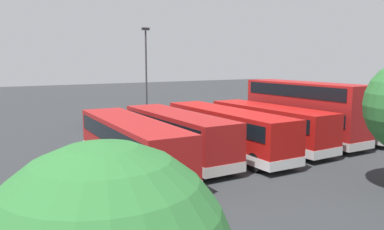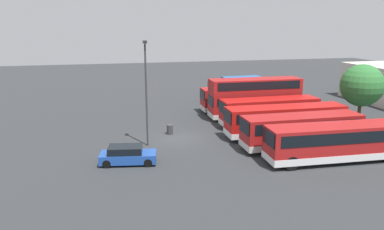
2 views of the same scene
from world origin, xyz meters
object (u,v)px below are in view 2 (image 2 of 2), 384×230
(bus_single_deck_fifth, at_px, (301,130))
(waste_bin_yellow, at_px, (170,129))
(bus_single_deck_fourth, at_px, (285,120))
(car_hatchback_silver, at_px, (127,155))
(bus_single_deck_sixth, at_px, (337,141))
(lamp_post_tall, at_px, (146,87))
(box_truck_blue, at_px, (236,88))
(bus_single_deck_third, at_px, (269,111))
(bus_double_decker_second, at_px, (255,97))
(bus_single_deck_near_end, at_px, (243,98))

(bus_single_deck_fifth, xyz_separation_m, waste_bin_yellow, (-6.81, -10.36, -1.15))
(bus_single_deck_fourth, distance_m, car_hatchback_silver, 15.75)
(bus_single_deck_sixth, bearing_deg, lamp_post_tall, -117.73)
(box_truck_blue, bearing_deg, bus_single_deck_fourth, -5.11)
(lamp_post_tall, bearing_deg, bus_single_deck_third, 104.88)
(bus_single_deck_third, bearing_deg, bus_single_deck_fifth, -2.88)
(bus_single_deck_sixth, bearing_deg, bus_single_deck_fifth, -163.21)
(bus_single_deck_fourth, relative_size, bus_single_deck_sixth, 1.02)
(bus_single_deck_fourth, distance_m, bus_single_deck_fifth, 3.59)
(bus_single_deck_third, bearing_deg, bus_single_deck_sixth, 3.67)
(box_truck_blue, height_order, waste_bin_yellow, box_truck_blue)
(bus_single_deck_fifth, relative_size, lamp_post_tall, 1.15)
(car_hatchback_silver, bearing_deg, bus_double_decker_second, 126.54)
(bus_single_deck_third, bearing_deg, bus_double_decker_second, -177.21)
(bus_double_decker_second, distance_m, waste_bin_yellow, 11.49)
(bus_double_decker_second, height_order, bus_single_deck_third, bus_double_decker_second)
(box_truck_blue, relative_size, waste_bin_yellow, 8.00)
(bus_single_deck_near_end, xyz_separation_m, bus_single_deck_fourth, (10.94, 0.11, 0.00))
(bus_single_deck_fourth, xyz_separation_m, bus_single_deck_fifth, (3.58, -0.30, -0.00))
(car_hatchback_silver, relative_size, lamp_post_tall, 0.49)
(bus_single_deck_near_end, xyz_separation_m, box_truck_blue, (-7.14, 1.73, 0.09))
(car_hatchback_silver, xyz_separation_m, lamp_post_tall, (-4.10, 2.05, 4.61))
(bus_single_deck_sixth, height_order, lamp_post_tall, lamp_post_tall)
(bus_single_deck_fifth, bearing_deg, bus_single_deck_sixth, 16.79)
(bus_single_deck_fourth, xyz_separation_m, lamp_post_tall, (-0.23, -13.19, 3.68))
(lamp_post_tall, bearing_deg, bus_single_deck_sixth, 62.27)
(bus_single_deck_third, distance_m, bus_single_deck_fourth, 3.75)
(bus_single_deck_third, height_order, lamp_post_tall, lamp_post_tall)
(bus_single_deck_fourth, xyz_separation_m, bus_single_deck_sixth, (7.11, 0.76, -0.00))
(bus_single_deck_near_end, xyz_separation_m, bus_double_decker_second, (3.60, 0.00, 0.83))
(bus_single_deck_third, relative_size, car_hatchback_silver, 2.31)
(bus_single_deck_near_end, height_order, bus_single_deck_sixth, same)
(lamp_post_tall, relative_size, waste_bin_yellow, 9.70)
(bus_double_decker_second, xyz_separation_m, bus_single_deck_fourth, (7.34, 0.11, -0.82))
(bus_single_deck_third, xyz_separation_m, box_truck_blue, (-14.33, 1.55, 0.09))
(bus_single_deck_sixth, xyz_separation_m, lamp_post_tall, (-7.34, -13.96, 3.68))
(bus_single_deck_fifth, distance_m, waste_bin_yellow, 12.45)
(box_truck_blue, bearing_deg, bus_single_deck_fifth, -5.06)
(box_truck_blue, distance_m, waste_bin_yellow, 19.31)
(bus_double_decker_second, relative_size, waste_bin_yellow, 11.06)
(bus_single_deck_near_end, bearing_deg, bus_single_deck_fifth, -0.75)
(bus_double_decker_second, height_order, lamp_post_tall, lamp_post_tall)
(box_truck_blue, relative_size, lamp_post_tall, 0.82)
(bus_single_deck_near_end, relative_size, waste_bin_yellow, 11.00)
(bus_single_deck_fifth, height_order, bus_single_deck_sixth, same)
(bus_single_deck_third, bearing_deg, waste_bin_yellow, -87.21)
(bus_single_deck_sixth, distance_m, lamp_post_tall, 16.19)
(bus_double_decker_second, bearing_deg, bus_single_deck_fifth, -1.01)
(bus_single_deck_near_end, relative_size, bus_single_deck_fourth, 0.89)
(bus_single_deck_sixth, bearing_deg, bus_double_decker_second, -176.55)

